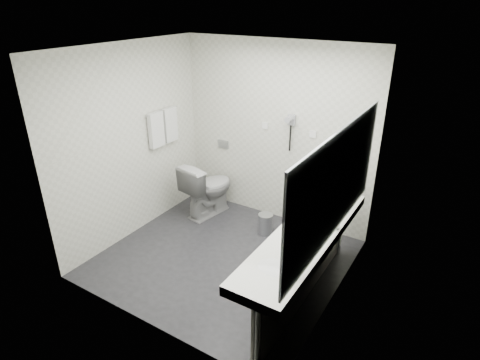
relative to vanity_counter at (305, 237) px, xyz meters
The scene contains 32 objects.
floor 1.39m from the vanity_counter, 169.92° to the left, with size 2.80×2.80×0.00m, color #262529.
ceiling 2.05m from the vanity_counter, 169.92° to the left, with size 2.80×2.80×0.00m, color white.
wall_back 1.93m from the vanity_counter, 126.87° to the left, with size 2.80×2.80×0.00m, color silver.
wall_front 1.64m from the vanity_counter, 135.64° to the right, with size 2.80×2.80×0.00m, color silver.
wall_left 2.57m from the vanity_counter, behind, with size 2.60×2.60×0.00m, color silver.
wall_right 0.56m from the vanity_counter, 36.03° to the left, with size 2.60×2.60×0.00m, color silver.
vanity_counter is the anchor object (origin of this frame).
vanity_panel 0.43m from the vanity_counter, ahead, with size 0.03×2.15×0.75m, color gray.
vanity_post_near 1.12m from the vanity_counter, 86.97° to the right, with size 0.06×0.06×0.75m, color silver.
vanity_post_far 1.12m from the vanity_counter, 86.97° to the left, with size 0.06×0.06×0.75m, color silver.
mirror 0.70m from the vanity_counter, ahead, with size 0.02×2.20×1.05m, color #B2BCC6.
basin_near 0.65m from the vanity_counter, 90.00° to the right, with size 0.40×0.31×0.05m, color white.
basin_far 0.65m from the vanity_counter, 90.00° to the left, with size 0.40×0.31×0.05m, color white.
faucet_near 0.69m from the vanity_counter, 73.30° to the right, with size 0.04×0.04×0.15m, color silver.
faucet_far 0.69m from the vanity_counter, 73.30° to the left, with size 0.04×0.04×0.15m, color silver.
soap_bottle_a 0.11m from the vanity_counter, behind, with size 0.05×0.05×0.11m, color silver.
soap_bottle_b 0.23m from the vanity_counter, 96.69° to the left, with size 0.08×0.08×0.10m, color silver.
soap_bottle_c 0.21m from the vanity_counter, 52.51° to the right, with size 0.04×0.04×0.11m, color silver.
glass_left 0.35m from the vanity_counter, 45.08° to the left, with size 0.05×0.05×0.10m, color silver.
glass_right 0.36m from the vanity_counter, 69.77° to the left, with size 0.07×0.07×0.12m, color silver.
toilet 2.25m from the vanity_counter, 152.02° to the left, with size 0.46×0.81×0.82m, color white.
flush_plate 2.48m from the vanity_counter, 143.06° to the left, with size 0.18×0.02×0.12m, color #B2B5BA.
pedal_bin 1.52m from the vanity_counter, 134.41° to the left, with size 0.20×0.20×0.28m, color #B2B5BA.
bin_lid 1.46m from the vanity_counter, 134.41° to the left, with size 0.20×0.20×0.01m, color #B2B5BA.
towel_rail 2.69m from the vanity_counter, 163.14° to the left, with size 0.02×0.02×0.62m, color silver.
towel_near 2.59m from the vanity_counter, 166.10° to the left, with size 0.07×0.24×0.48m, color white.
towel_far 2.67m from the vanity_counter, 160.15° to the left, with size 0.07×0.24×0.48m, color white.
dryer_cradle 1.85m from the vanity_counter, 120.76° to the left, with size 0.10×0.04×0.14m, color #9A9AA0.
dryer_barrel 1.81m from the vanity_counter, 122.01° to the left, with size 0.08×0.08×0.14m, color #9A9AA0.
dryer_cord 1.76m from the vanity_counter, 121.02° to the left, with size 0.02×0.02×0.35m, color black.
switch_plate_a 2.04m from the vanity_counter, 130.59° to the left, with size 0.09×0.02×0.09m, color white.
switch_plate_b 1.69m from the vanity_counter, 111.13° to the left, with size 0.09×0.02×0.09m, color white.
Camera 1 is at (2.34, -3.39, 2.98)m, focal length 29.93 mm.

